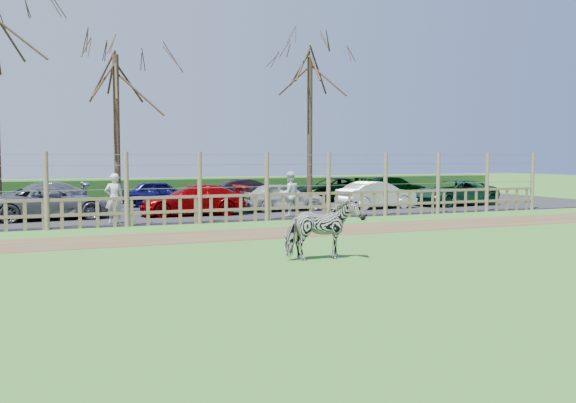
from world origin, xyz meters
name	(u,v)px	position (x,y,z in m)	size (l,w,h in m)	color
ground	(290,256)	(0.00, 0.00, 0.00)	(120.00, 120.00, 0.00)	#519743
dirt_strip	(231,235)	(0.00, 4.50, 0.01)	(34.00, 2.80, 0.01)	brown
asphalt	(161,209)	(0.00, 14.50, 0.02)	(44.00, 13.00, 0.04)	#232326
hedge	(134,190)	(0.00, 21.50, 0.55)	(46.00, 2.00, 1.10)	#1E4716
fence	(200,201)	(0.00, 8.00, 0.80)	(30.16, 0.16, 2.50)	brown
tree_mid	(116,95)	(-2.00, 13.50, 4.87)	(4.80, 4.80, 6.83)	#3D2B1E
tree_right	(310,95)	(7.00, 14.00, 5.24)	(4.80, 4.80, 7.35)	#3D2B1E
zebra	(322,229)	(0.45, -0.75, 0.70)	(0.75, 1.65, 1.40)	gray
visitor_a	(114,198)	(-2.80, 8.82, 0.90)	(0.63, 0.41, 1.72)	silver
visitor_b	(290,194)	(3.76, 8.85, 0.90)	(0.84, 0.65, 1.72)	silver
crow	(363,217)	(5.84, 6.82, 0.12)	(0.29, 0.21, 0.24)	black
car_2	(51,203)	(-4.71, 11.25, 0.64)	(1.99, 4.32, 1.20)	slate
car_3	(193,200)	(0.49, 10.85, 0.64)	(1.68, 4.13, 1.20)	#910305
car_4	(283,197)	(4.50, 11.33, 0.64)	(1.42, 3.52, 1.20)	beige
car_5	(377,195)	(8.82, 10.85, 0.64)	(1.27, 3.64, 1.20)	silver
car_6	(454,193)	(13.17, 11.05, 0.64)	(1.99, 4.32, 1.20)	#17462D
car_9	(39,196)	(-4.97, 16.13, 0.64)	(1.68, 4.13, 1.20)	slate
car_10	(161,193)	(0.27, 15.86, 0.64)	(1.42, 3.52, 1.20)	#110F4F
car_11	(250,191)	(4.67, 15.92, 0.64)	(1.27, 3.64, 1.20)	black
car_12	(333,189)	(9.21, 15.89, 0.64)	(1.99, 4.32, 1.20)	black
car_13	(394,188)	(13.18, 16.33, 0.64)	(1.68, 4.13, 1.20)	black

